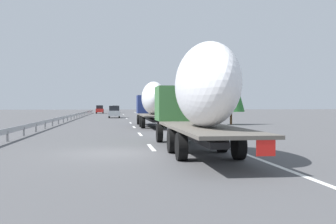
{
  "coord_description": "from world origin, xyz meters",
  "views": [
    {
      "loc": [
        -17.32,
        -0.07,
        2.07
      ],
      "look_at": [
        12.68,
        -4.03,
        1.54
      ],
      "focal_mm": 42.68,
      "sensor_mm": 36.0,
      "label": 1
    }
  ],
  "objects_px": {
    "truck_lead": "(152,102)",
    "car_red_compact": "(100,109)",
    "car_black_suv": "(116,109)",
    "truck_trailing": "(198,94)",
    "road_sign": "(166,105)",
    "car_silver_hatch": "(114,112)"
  },
  "relations": [
    {
      "from": "car_silver_hatch",
      "to": "road_sign",
      "type": "relative_size",
      "value": 1.36
    },
    {
      "from": "truck_lead",
      "to": "truck_trailing",
      "type": "bearing_deg",
      "value": 180.0
    },
    {
      "from": "car_silver_hatch",
      "to": "car_red_compact",
      "type": "bearing_deg",
      "value": 5.99
    },
    {
      "from": "truck_lead",
      "to": "car_red_compact",
      "type": "xyz_separation_m",
      "value": [
        61.53,
        7.37,
        -1.41
      ]
    },
    {
      "from": "truck_trailing",
      "to": "truck_lead",
      "type": "bearing_deg",
      "value": -0.0
    },
    {
      "from": "truck_lead",
      "to": "road_sign",
      "type": "xyz_separation_m",
      "value": [
        14.22,
        -3.1,
        -0.34
      ]
    },
    {
      "from": "car_silver_hatch",
      "to": "road_sign",
      "type": "distance_m",
      "value": 14.26
    },
    {
      "from": "car_red_compact",
      "to": "car_silver_hatch",
      "type": "bearing_deg",
      "value": -174.01
    },
    {
      "from": "road_sign",
      "to": "car_red_compact",
      "type": "bearing_deg",
      "value": 12.48
    },
    {
      "from": "truck_trailing",
      "to": "car_silver_hatch",
      "type": "height_order",
      "value": "truck_trailing"
    },
    {
      "from": "truck_trailing",
      "to": "road_sign",
      "type": "height_order",
      "value": "truck_trailing"
    },
    {
      "from": "truck_lead",
      "to": "car_black_suv",
      "type": "distance_m",
      "value": 71.42
    },
    {
      "from": "truck_lead",
      "to": "car_red_compact",
      "type": "relative_size",
      "value": 3.05
    },
    {
      "from": "truck_trailing",
      "to": "car_silver_hatch",
      "type": "distance_m",
      "value": 48.25
    },
    {
      "from": "truck_lead",
      "to": "truck_trailing",
      "type": "height_order",
      "value": "truck_trailing"
    },
    {
      "from": "truck_trailing",
      "to": "car_black_suv",
      "type": "height_order",
      "value": "truck_trailing"
    },
    {
      "from": "car_black_suv",
      "to": "car_silver_hatch",
      "type": "bearing_deg",
      "value": 179.69
    },
    {
      "from": "road_sign",
      "to": "truck_lead",
      "type": "bearing_deg",
      "value": 167.7
    },
    {
      "from": "truck_lead",
      "to": "car_black_suv",
      "type": "xyz_separation_m",
      "value": [
        71.32,
        3.48,
        -1.43
      ]
    },
    {
      "from": "car_silver_hatch",
      "to": "truck_trailing",
      "type": "bearing_deg",
      "value": -175.58
    },
    {
      "from": "truck_trailing",
      "to": "road_sign",
      "type": "xyz_separation_m",
      "value": [
        35.6,
        -3.1,
        -0.46
      ]
    },
    {
      "from": "car_red_compact",
      "to": "road_sign",
      "type": "height_order",
      "value": "road_sign"
    }
  ]
}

